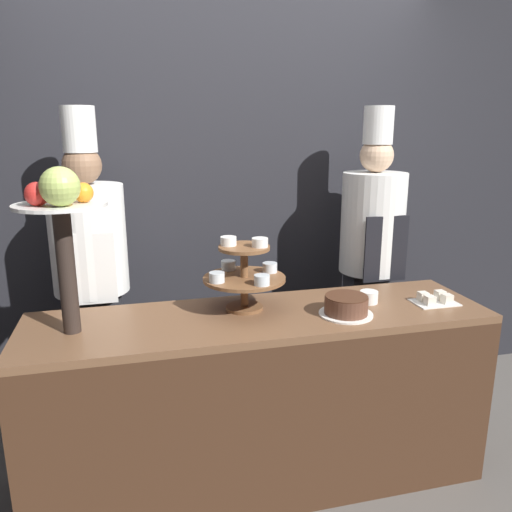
{
  "coord_description": "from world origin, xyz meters",
  "views": [
    {
      "loc": [
        -0.54,
        -1.78,
        1.69
      ],
      "look_at": [
        0.0,
        0.39,
        1.12
      ],
      "focal_mm": 35.0,
      "sensor_mm": 36.0,
      "label": 1
    }
  ],
  "objects_px": {
    "cake_round": "(346,306)",
    "cup_white": "(369,297)",
    "chef_left": "(91,270)",
    "chef_center_left": "(371,249)",
    "fruit_pedestal": "(61,215)",
    "cake_square_tray": "(435,299)",
    "tiered_stand": "(244,272)"
  },
  "relations": [
    {
      "from": "cake_round",
      "to": "chef_center_left",
      "type": "bearing_deg",
      "value": 55.46
    },
    {
      "from": "cup_white",
      "to": "cake_square_tray",
      "type": "relative_size",
      "value": 0.42
    },
    {
      "from": "fruit_pedestal",
      "to": "chef_center_left",
      "type": "relative_size",
      "value": 0.38
    },
    {
      "from": "cup_white",
      "to": "chef_left",
      "type": "height_order",
      "value": "chef_left"
    },
    {
      "from": "fruit_pedestal",
      "to": "cup_white",
      "type": "distance_m",
      "value": 1.44
    },
    {
      "from": "cake_round",
      "to": "fruit_pedestal",
      "type": "bearing_deg",
      "value": 176.53
    },
    {
      "from": "cake_round",
      "to": "cup_white",
      "type": "distance_m",
      "value": 0.21
    },
    {
      "from": "cake_round",
      "to": "chef_center_left",
      "type": "xyz_separation_m",
      "value": [
        0.44,
        0.64,
        0.09
      ]
    },
    {
      "from": "chef_left",
      "to": "chef_center_left",
      "type": "distance_m",
      "value": 1.58
    },
    {
      "from": "fruit_pedestal",
      "to": "cake_round",
      "type": "height_order",
      "value": "fruit_pedestal"
    },
    {
      "from": "fruit_pedestal",
      "to": "cake_square_tray",
      "type": "xyz_separation_m",
      "value": [
        1.67,
        -0.03,
        -0.48
      ]
    },
    {
      "from": "chef_left",
      "to": "tiered_stand",
      "type": "bearing_deg",
      "value": -32.77
    },
    {
      "from": "cake_round",
      "to": "chef_center_left",
      "type": "height_order",
      "value": "chef_center_left"
    },
    {
      "from": "cake_round",
      "to": "cake_square_tray",
      "type": "relative_size",
      "value": 1.18
    },
    {
      "from": "cup_white",
      "to": "chef_left",
      "type": "distance_m",
      "value": 1.42
    },
    {
      "from": "tiered_stand",
      "to": "cup_white",
      "type": "bearing_deg",
      "value": -6.04
    },
    {
      "from": "tiered_stand",
      "to": "fruit_pedestal",
      "type": "relative_size",
      "value": 0.56
    },
    {
      "from": "cake_round",
      "to": "cup_white",
      "type": "bearing_deg",
      "value": 34.95
    },
    {
      "from": "chef_left",
      "to": "chef_center_left",
      "type": "height_order",
      "value": "chef_center_left"
    },
    {
      "from": "tiered_stand",
      "to": "chef_center_left",
      "type": "xyz_separation_m",
      "value": [
        0.87,
        0.46,
        -0.05
      ]
    },
    {
      "from": "chef_left",
      "to": "cup_white",
      "type": "bearing_deg",
      "value": -21.61
    },
    {
      "from": "fruit_pedestal",
      "to": "cup_white",
      "type": "xyz_separation_m",
      "value": [
        1.36,
        0.05,
        -0.47
      ]
    },
    {
      "from": "fruit_pedestal",
      "to": "chef_center_left",
      "type": "xyz_separation_m",
      "value": [
        1.63,
        0.57,
        -0.37
      ]
    },
    {
      "from": "cake_square_tray",
      "to": "chef_left",
      "type": "xyz_separation_m",
      "value": [
        -1.62,
        0.6,
        0.09
      ]
    },
    {
      "from": "tiered_stand",
      "to": "chef_left",
      "type": "distance_m",
      "value": 0.85
    },
    {
      "from": "tiered_stand",
      "to": "cup_white",
      "type": "distance_m",
      "value": 0.63
    },
    {
      "from": "cake_round",
      "to": "chef_left",
      "type": "distance_m",
      "value": 1.31
    },
    {
      "from": "fruit_pedestal",
      "to": "chef_left",
      "type": "height_order",
      "value": "chef_left"
    },
    {
      "from": "fruit_pedestal",
      "to": "cake_square_tray",
      "type": "bearing_deg",
      "value": -1.1
    },
    {
      "from": "cup_white",
      "to": "chef_center_left",
      "type": "relative_size",
      "value": 0.05
    },
    {
      "from": "chef_left",
      "to": "cake_round",
      "type": "bearing_deg",
      "value": -29.39
    },
    {
      "from": "cake_round",
      "to": "cup_white",
      "type": "relative_size",
      "value": 2.83
    }
  ]
}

